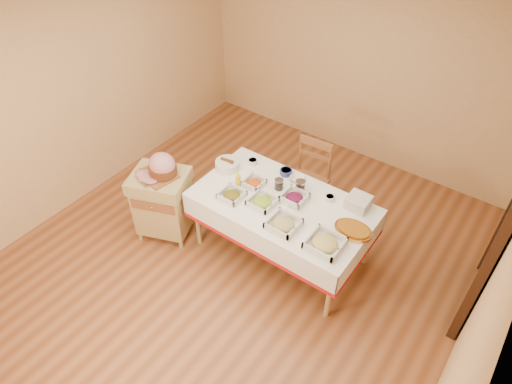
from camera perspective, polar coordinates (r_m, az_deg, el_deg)
room_shell at (r=4.20m, az=-2.03°, el=3.56°), size 5.00×5.00×5.00m
doorway at (r=4.46m, az=29.09°, el=-3.30°), size 0.09×1.10×2.20m
dining_table at (r=4.72m, az=3.29°, el=-2.69°), size 1.82×1.02×0.76m
butcher_cart at (r=5.13m, az=-11.59°, el=-1.10°), size 0.73×0.67×0.84m
dining_chair at (r=5.29m, az=6.46°, el=1.51°), size 0.47×0.45×0.98m
ham_on_board at (r=4.82m, az=-11.72°, el=3.10°), size 0.41×0.39×0.27m
serving_dish_a at (r=4.63m, az=-3.04°, el=-0.41°), size 0.24×0.23×0.10m
serving_dish_b at (r=4.55m, az=0.80°, el=-1.24°), size 0.25×0.25×0.10m
serving_dish_c at (r=4.33m, az=3.45°, el=-4.02°), size 0.28×0.28×0.11m
serving_dish_d at (r=4.20m, az=8.61°, el=-6.37°), size 0.31×0.31×0.12m
serving_dish_e at (r=4.77m, az=-0.25°, el=1.15°), size 0.21×0.20×0.10m
serving_dish_f at (r=4.61m, az=4.82°, el=-0.70°), size 0.25×0.24×0.11m
small_bowl_left at (r=5.06m, az=-0.42°, el=3.85°), size 0.11×0.11×0.05m
small_bowl_mid at (r=4.93m, az=3.77°, el=2.56°), size 0.14×0.14×0.06m
small_bowl_right at (r=4.66m, az=9.21°, el=-0.71°), size 0.10×0.10×0.05m
bowl_white_imported at (r=4.86m, az=5.15°, el=1.68°), size 0.17×0.17×0.04m
bowl_small_imported at (r=4.63m, az=11.93°, el=-1.55°), size 0.22×0.22×0.05m
preserve_jar_left at (r=4.72m, az=2.88°, el=0.92°), size 0.09×0.09×0.12m
preserve_jar_right at (r=4.71m, az=5.55°, el=0.66°), size 0.10×0.10×0.13m
mustard_bottle at (r=4.75m, az=-2.25°, el=1.56°), size 0.05×0.05×0.17m
bread_basket at (r=4.99m, az=-3.61°, el=3.42°), size 0.26×0.26×0.12m
plate_stack at (r=4.62m, az=12.67°, el=-1.25°), size 0.22×0.22×0.12m
brass_platter at (r=4.38m, az=12.05°, el=-4.66°), size 0.37×0.27×0.05m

